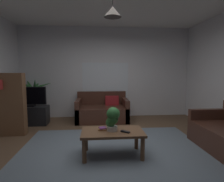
{
  "coord_description": "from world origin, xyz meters",
  "views": [
    {
      "loc": [
        -0.3,
        -3.29,
        1.44
      ],
      "look_at": [
        0.0,
        0.3,
        1.05
      ],
      "focal_mm": 29.6,
      "sensor_mm": 36.0,
      "label": 1
    }
  ],
  "objects_px": {
    "potted_plant_on_table": "(112,118)",
    "tv_stand": "(31,115)",
    "book_on_table_1": "(103,128)",
    "couch_under_window": "(102,111)",
    "book_on_table_0": "(103,129)",
    "remote_on_table_0": "(125,132)",
    "coffee_table": "(113,135)",
    "pendant_lamp": "(113,12)",
    "tv": "(30,96)",
    "bookshelf_corner": "(8,104)",
    "potted_palm_corner": "(34,101)"
  },
  "relations": [
    {
      "from": "tv",
      "to": "bookshelf_corner",
      "type": "relative_size",
      "value": 0.61
    },
    {
      "from": "remote_on_table_0",
      "to": "potted_palm_corner",
      "type": "xyz_separation_m",
      "value": [
        -2.31,
        2.63,
        0.12
      ]
    },
    {
      "from": "coffee_table",
      "to": "bookshelf_corner",
      "type": "bearing_deg",
      "value": 151.56
    },
    {
      "from": "remote_on_table_0",
      "to": "pendant_lamp",
      "type": "distance_m",
      "value": 1.95
    },
    {
      "from": "potted_plant_on_table",
      "to": "pendant_lamp",
      "type": "bearing_deg",
      "value": -90.06
    },
    {
      "from": "book_on_table_1",
      "to": "tv_stand",
      "type": "xyz_separation_m",
      "value": [
        -1.87,
        1.95,
        -0.22
      ]
    },
    {
      "from": "coffee_table",
      "to": "bookshelf_corner",
      "type": "relative_size",
      "value": 0.75
    },
    {
      "from": "tv_stand",
      "to": "book_on_table_1",
      "type": "bearing_deg",
      "value": -46.16
    },
    {
      "from": "book_on_table_0",
      "to": "bookshelf_corner",
      "type": "height_order",
      "value": "bookshelf_corner"
    },
    {
      "from": "bookshelf_corner",
      "to": "couch_under_window",
      "type": "bearing_deg",
      "value": 26.68
    },
    {
      "from": "book_on_table_1",
      "to": "potted_plant_on_table",
      "type": "xyz_separation_m",
      "value": [
        0.17,
        -0.06,
        0.18
      ]
    },
    {
      "from": "tv",
      "to": "potted_plant_on_table",
      "type": "bearing_deg",
      "value": -44.29
    },
    {
      "from": "remote_on_table_0",
      "to": "potted_plant_on_table",
      "type": "relative_size",
      "value": 0.39
    },
    {
      "from": "book_on_table_0",
      "to": "remote_on_table_0",
      "type": "height_order",
      "value": "book_on_table_0"
    },
    {
      "from": "book_on_table_1",
      "to": "potted_plant_on_table",
      "type": "height_order",
      "value": "potted_plant_on_table"
    },
    {
      "from": "couch_under_window",
      "to": "tv_stand",
      "type": "bearing_deg",
      "value": -172.86
    },
    {
      "from": "potted_plant_on_table",
      "to": "bookshelf_corner",
      "type": "height_order",
      "value": "bookshelf_corner"
    },
    {
      "from": "coffee_table",
      "to": "tv_stand",
      "type": "relative_size",
      "value": 1.16
    },
    {
      "from": "tv_stand",
      "to": "tv",
      "type": "height_order",
      "value": "tv"
    },
    {
      "from": "coffee_table",
      "to": "couch_under_window",
      "type": "bearing_deg",
      "value": 92.69
    },
    {
      "from": "couch_under_window",
      "to": "tv_stand",
      "type": "relative_size",
      "value": 1.64
    },
    {
      "from": "couch_under_window",
      "to": "book_on_table_0",
      "type": "bearing_deg",
      "value": -91.59
    },
    {
      "from": "book_on_table_0",
      "to": "potted_palm_corner",
      "type": "xyz_separation_m",
      "value": [
        -1.94,
        2.47,
        0.12
      ]
    },
    {
      "from": "pendant_lamp",
      "to": "potted_plant_on_table",
      "type": "bearing_deg",
      "value": 89.94
    },
    {
      "from": "coffee_table",
      "to": "bookshelf_corner",
      "type": "xyz_separation_m",
      "value": [
        -2.23,
        1.21,
        0.35
      ]
    },
    {
      "from": "potted_plant_on_table",
      "to": "tv_stand",
      "type": "bearing_deg",
      "value": 135.4
    },
    {
      "from": "book_on_table_0",
      "to": "bookshelf_corner",
      "type": "relative_size",
      "value": 0.1
    },
    {
      "from": "tv_stand",
      "to": "tv",
      "type": "relative_size",
      "value": 1.06
    },
    {
      "from": "book_on_table_0",
      "to": "tv",
      "type": "relative_size",
      "value": 0.16
    },
    {
      "from": "bookshelf_corner",
      "to": "pendant_lamp",
      "type": "xyz_separation_m",
      "value": [
        2.23,
        -1.21,
        1.66
      ]
    },
    {
      "from": "coffee_table",
      "to": "pendant_lamp",
      "type": "xyz_separation_m",
      "value": [
        0.0,
        -0.0,
        2.02
      ]
    },
    {
      "from": "tv_stand",
      "to": "potted_palm_corner",
      "type": "distance_m",
      "value": 0.61
    },
    {
      "from": "book_on_table_1",
      "to": "remote_on_table_0",
      "type": "bearing_deg",
      "value": -24.03
    },
    {
      "from": "book_on_table_0",
      "to": "remote_on_table_0",
      "type": "distance_m",
      "value": 0.4
    },
    {
      "from": "couch_under_window",
      "to": "tv_stand",
      "type": "distance_m",
      "value": 1.95
    },
    {
      "from": "coffee_table",
      "to": "book_on_table_0",
      "type": "xyz_separation_m",
      "value": [
        -0.17,
        0.07,
        0.08
      ]
    },
    {
      "from": "couch_under_window",
      "to": "remote_on_table_0",
      "type": "relative_size",
      "value": 9.22
    },
    {
      "from": "book_on_table_0",
      "to": "pendant_lamp",
      "type": "bearing_deg",
      "value": -22.66
    },
    {
      "from": "book_on_table_0",
      "to": "remote_on_table_0",
      "type": "relative_size",
      "value": 0.85
    },
    {
      "from": "coffee_table",
      "to": "bookshelf_corner",
      "type": "height_order",
      "value": "bookshelf_corner"
    },
    {
      "from": "book_on_table_0",
      "to": "potted_palm_corner",
      "type": "height_order",
      "value": "potted_palm_corner"
    },
    {
      "from": "book_on_table_0",
      "to": "potted_plant_on_table",
      "type": "xyz_separation_m",
      "value": [
        0.17,
        -0.05,
        0.2
      ]
    },
    {
      "from": "remote_on_table_0",
      "to": "couch_under_window",
      "type": "bearing_deg",
      "value": 48.92
    },
    {
      "from": "tv",
      "to": "couch_under_window",
      "type": "bearing_deg",
      "value": 7.77
    },
    {
      "from": "potted_plant_on_table",
      "to": "remote_on_table_0",
      "type": "bearing_deg",
      "value": -26.95
    },
    {
      "from": "remote_on_table_0",
      "to": "bookshelf_corner",
      "type": "height_order",
      "value": "bookshelf_corner"
    },
    {
      "from": "book_on_table_0",
      "to": "pendant_lamp",
      "type": "distance_m",
      "value": 1.94
    },
    {
      "from": "potted_plant_on_table",
      "to": "book_on_table_1",
      "type": "bearing_deg",
      "value": 159.7
    },
    {
      "from": "tv",
      "to": "bookshelf_corner",
      "type": "xyz_separation_m",
      "value": [
        -0.19,
        -0.8,
        -0.06
      ]
    },
    {
      "from": "pendant_lamp",
      "to": "bookshelf_corner",
      "type": "bearing_deg",
      "value": 151.56
    }
  ]
}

